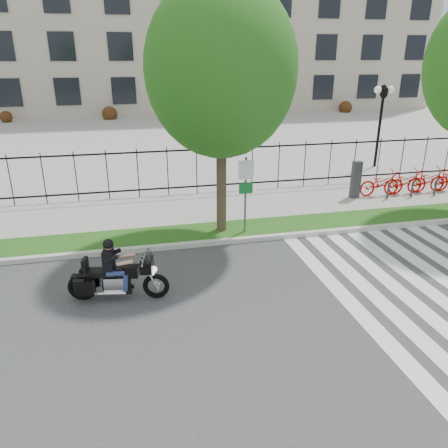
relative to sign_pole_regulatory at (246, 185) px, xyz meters
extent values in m
plane|color=#39393B|center=(-0.82, -4.58, -1.74)|extent=(120.00, 120.00, 0.00)
cube|color=#BAB8AF|center=(-0.82, -0.48, -1.66)|extent=(60.00, 0.20, 0.15)
cube|color=#1B5114|center=(-0.82, 0.37, -1.66)|extent=(60.00, 1.50, 0.15)
cube|color=gray|center=(-0.82, 2.87, -1.66)|extent=(60.00, 3.50, 0.15)
cube|color=gray|center=(-0.82, 20.42, -1.69)|extent=(80.00, 34.00, 0.10)
cube|color=#AFA08D|center=(-0.82, 40.42, 8.26)|extent=(60.00, 20.00, 20.00)
cylinder|color=black|center=(9.18, 7.42, 0.26)|extent=(0.14, 0.14, 4.00)
cylinder|color=black|center=(9.18, 7.42, 2.16)|extent=(0.06, 0.70, 0.70)
sphere|color=white|center=(8.83, 7.42, 2.26)|extent=(0.36, 0.36, 0.36)
sphere|color=white|center=(9.53, 7.42, 2.26)|extent=(0.36, 0.36, 0.36)
cylinder|color=#3B2C20|center=(-0.71, 0.37, 0.26)|extent=(0.32, 0.32, 3.71)
ellipsoid|color=#125213|center=(-0.71, 0.37, 3.48)|extent=(4.54, 4.54, 5.22)
cube|color=#2D2D33|center=(5.38, 2.62, -0.84)|extent=(0.35, 0.25, 1.50)
imported|color=#CC0700|center=(6.58, 2.62, -1.08)|extent=(1.96, 0.68, 1.03)
cylinder|color=#2D2D33|center=(6.58, 2.12, -1.24)|extent=(0.08, 0.08, 0.70)
imported|color=#CC0700|center=(7.68, 2.62, -1.08)|extent=(1.96, 0.68, 1.03)
cylinder|color=#2D2D33|center=(7.68, 2.12, -1.24)|extent=(0.08, 0.08, 0.70)
imported|color=#CC0700|center=(8.78, 2.62, -1.08)|extent=(1.96, 0.68, 1.03)
cylinder|color=#2D2D33|center=(8.78, 2.12, -1.24)|extent=(0.08, 0.08, 0.70)
cylinder|color=#59595B|center=(0.00, 0.02, -0.34)|extent=(0.07, 0.07, 2.50)
cube|color=white|center=(0.00, -0.02, 0.51)|extent=(0.50, 0.03, 0.60)
cube|color=#0C6626|center=(0.00, -0.02, -0.09)|extent=(0.45, 0.03, 0.35)
torus|color=black|center=(-3.18, -3.33, -1.42)|extent=(0.67, 0.24, 0.66)
torus|color=black|center=(-4.96, -2.99, -1.42)|extent=(0.71, 0.27, 0.69)
cube|color=black|center=(-3.37, -3.29, -0.84)|extent=(0.38, 0.57, 0.28)
cube|color=#26262B|center=(-3.30, -3.30, -0.62)|extent=(0.23, 0.49, 0.29)
cube|color=silver|center=(-4.12, -3.15, -1.31)|extent=(0.62, 0.42, 0.38)
cube|color=black|center=(-3.84, -3.20, -1.00)|extent=(0.57, 0.41, 0.25)
cube|color=black|center=(-4.44, -3.09, -1.02)|extent=(0.72, 0.46, 0.13)
cube|color=black|center=(-4.82, -3.02, -0.81)|extent=(0.15, 0.33, 0.32)
cube|color=black|center=(-4.87, -3.30, -1.27)|extent=(0.49, 0.24, 0.38)
cube|color=black|center=(-4.76, -2.74, -1.27)|extent=(0.49, 0.24, 0.38)
cube|color=black|center=(-4.26, -3.12, -0.68)|extent=(0.29, 0.42, 0.49)
sphere|color=tan|center=(-4.23, -3.13, -0.32)|extent=(0.22, 0.22, 0.22)
sphere|color=black|center=(-4.23, -3.13, -0.28)|extent=(0.26, 0.26, 0.26)
camera|label=1|loc=(-3.66, -12.90, 3.89)|focal=35.00mm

